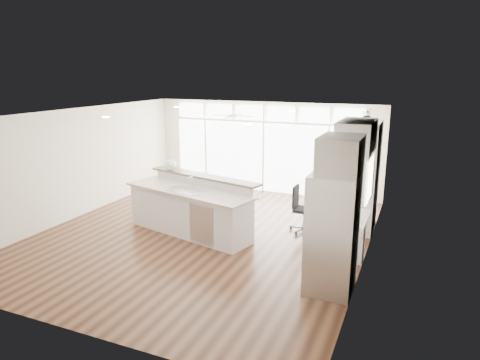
% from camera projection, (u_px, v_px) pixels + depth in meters
% --- Properties ---
extents(floor, '(7.00, 8.00, 0.02)m').
position_uv_depth(floor, '(204.00, 235.00, 9.63)').
color(floor, '#3A1F12').
rests_on(floor, ground).
extents(ceiling, '(7.00, 8.00, 0.02)m').
position_uv_depth(ceiling, '(201.00, 114.00, 8.96)').
color(ceiling, white).
rests_on(ceiling, wall_back).
extents(wall_back, '(7.00, 0.04, 2.70)m').
position_uv_depth(wall_back, '(265.00, 147.00, 12.86)').
color(wall_back, white).
rests_on(wall_back, floor).
extents(wall_front, '(7.00, 0.04, 2.70)m').
position_uv_depth(wall_front, '(63.00, 242.00, 5.73)').
color(wall_front, white).
rests_on(wall_front, floor).
extents(wall_left, '(0.04, 8.00, 2.70)m').
position_uv_depth(wall_left, '(78.00, 163.00, 10.62)').
color(wall_left, white).
rests_on(wall_left, floor).
extents(wall_right, '(0.04, 8.00, 2.70)m').
position_uv_depth(wall_right, '(369.00, 194.00, 7.97)').
color(wall_right, white).
rests_on(wall_right, floor).
extents(glass_wall, '(5.80, 0.06, 2.08)m').
position_uv_depth(glass_wall, '(264.00, 157.00, 12.88)').
color(glass_wall, white).
rests_on(glass_wall, wall_back).
extents(transom_row, '(5.90, 0.06, 0.40)m').
position_uv_depth(transom_row, '(264.00, 113.00, 12.55)').
color(transom_row, white).
rests_on(transom_row, wall_back).
extents(desk_window, '(0.04, 0.85, 0.85)m').
position_uv_depth(desk_window, '(369.00, 179.00, 8.20)').
color(desk_window, white).
rests_on(desk_window, wall_right).
extents(ceiling_fan, '(1.16, 1.16, 0.32)m').
position_uv_depth(ceiling_fan, '(233.00, 112.00, 11.70)').
color(ceiling_fan, white).
rests_on(ceiling_fan, ceiling).
extents(recessed_lights, '(3.40, 3.00, 0.02)m').
position_uv_depth(recessed_lights, '(205.00, 114.00, 9.14)').
color(recessed_lights, white).
rests_on(recessed_lights, ceiling).
extents(oven_cabinet, '(0.64, 1.20, 2.50)m').
position_uv_depth(oven_cabinet, '(363.00, 176.00, 9.72)').
color(oven_cabinet, white).
rests_on(oven_cabinet, floor).
extents(desk_nook, '(0.72, 1.30, 0.76)m').
position_uv_depth(desk_nook, '(348.00, 234.00, 8.62)').
color(desk_nook, white).
rests_on(desk_nook, floor).
extents(upper_cabinets, '(0.64, 1.30, 0.64)m').
position_uv_depth(upper_cabinets, '(357.00, 137.00, 8.11)').
color(upper_cabinets, white).
rests_on(upper_cabinets, wall_right).
extents(refrigerator, '(0.76, 0.90, 2.00)m').
position_uv_depth(refrigerator, '(332.00, 233.00, 7.00)').
color(refrigerator, silver).
rests_on(refrigerator, floor).
extents(fridge_cabinet, '(0.64, 0.90, 0.60)m').
position_uv_depth(fridge_cabinet, '(341.00, 155.00, 6.65)').
color(fridge_cabinet, white).
rests_on(fridge_cabinet, wall_right).
extents(framed_photos, '(0.06, 0.22, 0.80)m').
position_uv_depth(framed_photos, '(372.00, 180.00, 8.79)').
color(framed_photos, black).
rests_on(framed_photos, wall_right).
extents(kitchen_island, '(3.36, 1.91, 1.26)m').
position_uv_depth(kitchen_island, '(189.00, 207.00, 9.56)').
color(kitchen_island, white).
rests_on(kitchen_island, floor).
extents(rug, '(0.97, 0.78, 0.01)m').
position_uv_depth(rug, '(328.00, 250.00, 8.78)').
color(rug, '#321710').
rests_on(rug, floor).
extents(office_chair, '(0.55, 0.51, 1.05)m').
position_uv_depth(office_chair, '(304.00, 209.00, 9.68)').
color(office_chair, black).
rests_on(office_chair, floor).
extents(fishbowl, '(0.31, 0.31, 0.27)m').
position_uv_depth(fishbowl, '(171.00, 165.00, 10.23)').
color(fishbowl, silver).
rests_on(fishbowl, kitchen_island).
extents(monitor, '(0.12, 0.48, 0.39)m').
position_uv_depth(monitor, '(346.00, 206.00, 8.50)').
color(monitor, black).
rests_on(monitor, desk_nook).
extents(keyboard, '(0.18, 0.36, 0.02)m').
position_uv_depth(keyboard, '(337.00, 214.00, 8.61)').
color(keyboard, silver).
rests_on(keyboard, desk_nook).
extents(potted_plant, '(0.28, 0.31, 0.22)m').
position_uv_depth(potted_plant, '(367.00, 116.00, 9.39)').
color(potted_plant, '#2A5926').
rests_on(potted_plant, oven_cabinet).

